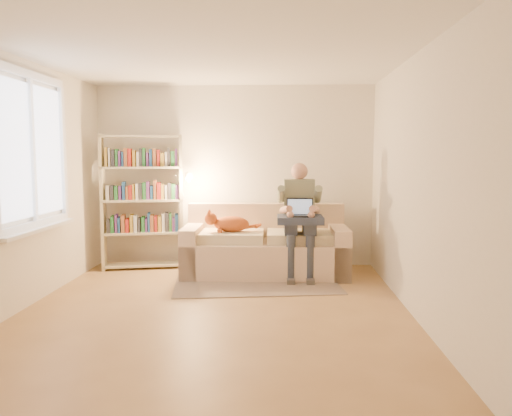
# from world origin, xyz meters

# --- Properties ---
(floor) EXTENTS (4.50, 4.50, 0.00)m
(floor) POSITION_xyz_m (0.00, 0.00, 0.00)
(floor) COLOR olive
(floor) RESTS_ON ground
(ceiling) EXTENTS (4.00, 4.50, 0.02)m
(ceiling) POSITION_xyz_m (0.00, 0.00, 2.60)
(ceiling) COLOR white
(ceiling) RESTS_ON wall_back
(wall_left) EXTENTS (0.02, 4.50, 2.60)m
(wall_left) POSITION_xyz_m (-2.00, 0.00, 1.30)
(wall_left) COLOR silver
(wall_left) RESTS_ON floor
(wall_right) EXTENTS (0.02, 4.50, 2.60)m
(wall_right) POSITION_xyz_m (2.00, 0.00, 1.30)
(wall_right) COLOR silver
(wall_right) RESTS_ON floor
(wall_back) EXTENTS (4.00, 0.02, 2.60)m
(wall_back) POSITION_xyz_m (0.00, 2.25, 1.30)
(wall_back) COLOR silver
(wall_back) RESTS_ON floor
(wall_front) EXTENTS (4.00, 0.02, 2.60)m
(wall_front) POSITION_xyz_m (0.00, -2.25, 1.30)
(wall_front) COLOR silver
(wall_front) RESTS_ON floor
(window) EXTENTS (0.12, 1.52, 1.69)m
(window) POSITION_xyz_m (-1.95, 0.20, 1.38)
(window) COLOR white
(window) RESTS_ON wall_left
(sofa) EXTENTS (2.19, 1.01, 0.93)m
(sofa) POSITION_xyz_m (0.47, 1.67, 0.34)
(sofa) COLOR beige
(sofa) RESTS_ON floor
(person) EXTENTS (0.41, 0.65, 1.50)m
(person) POSITION_xyz_m (0.92, 1.51, 0.85)
(person) COLOR gray
(person) RESTS_ON sofa
(cat) EXTENTS (0.71, 0.25, 0.26)m
(cat) POSITION_xyz_m (-0.05, 1.52, 0.70)
(cat) COLOR orange
(cat) RESTS_ON sofa
(blanket) EXTENTS (0.59, 0.49, 0.09)m
(blanket) POSITION_xyz_m (0.93, 1.38, 0.78)
(blanket) COLOR #293249
(blanket) RESTS_ON person
(laptop) EXTENTS (0.35, 0.30, 0.29)m
(laptop) POSITION_xyz_m (0.93, 1.39, 0.88)
(laptop) COLOR black
(laptop) RESTS_ON blanket
(bookshelf) EXTENTS (1.29, 0.51, 1.89)m
(bookshelf) POSITION_xyz_m (-1.27, 1.90, 1.04)
(bookshelf) COLOR beige
(bookshelf) RESTS_ON floor
(rug) EXTENTS (2.16, 1.45, 0.01)m
(rug) POSITION_xyz_m (0.38, 1.09, 0.01)
(rug) COLOR #816E5E
(rug) RESTS_ON floor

